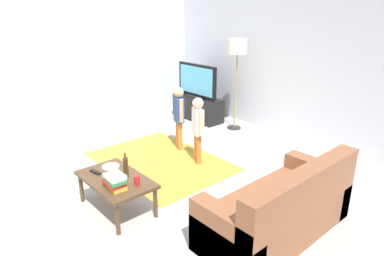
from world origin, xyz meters
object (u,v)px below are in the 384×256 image
Objects in this scene: tv_remote at (95,172)px; plate at (111,167)px; child_near_tv at (179,112)px; book_stack at (115,181)px; coffee_table at (116,182)px; couch at (283,212)px; tv at (197,81)px; soda_can at (137,180)px; tv_stand at (198,108)px; floor_lamp at (237,51)px; bottle at (126,167)px; child_center at (198,124)px.

plate is at bearing 83.65° from tv_remote.
child_near_tv reaches higher than plate.
book_stack is 1.70× the size of tv_remote.
couch is at bearing 33.32° from coffee_table.
tv is 9.17× the size of soda_can.
tv_stand is at bearing 90.00° from tv.
bottle is at bearing -70.87° from floor_lamp.
child_center is 1.76m from tv_remote.
floor_lamp reaches higher than tv_stand.
child_near_tv reaches higher than bottle.
couch is 1.65× the size of child_near_tv.
child_center is at bearing 107.41° from book_stack.
tv_stand is 3.47m from plate.
coffee_table is (0.33, -1.63, -0.27)m from child_center.
couch is 10.59× the size of tv_remote.
tv is 1.01× the size of child_near_tv.
couch reaches higher than soda_can.
tv reaches higher than plate.
child_center reaches higher than book_stack.
coffee_table is at bearing -61.34° from child_near_tv.
couch is at bearing 31.05° from bottle.
coffee_table is 4.55× the size of plate.
book_stack is 0.57m from plate.
floor_lamp is 14.83× the size of soda_can.
soda_can is 0.62m from plate.
tv reaches higher than child_center.
bottle is at bearing 3.27° from plate.
tv_stand is at bearing 150.34° from couch.
floor_lamp is 1.78× the size of coffee_table.
bottle is 0.42m from tv_remote.
soda_can is (-1.31, -0.97, 0.19)m from couch.
child_center reaches higher than tv_stand.
floor_lamp reaches higher than tv_remote.
tv is 3.93m from book_stack.
tv_stand is 0.67× the size of couch.
tv_stand reaches higher than coffee_table.
floor_lamp is 3.66m from tv_remote.
child_near_tv is 1.09× the size of coffee_table.
couch reaches higher than tv_remote.
floor_lamp is at bearing 10.38° from tv.
coffee_table is at bearing 150.24° from book_stack.
child_near_tv is 2.03m from coffee_table.
child_near_tv is (0.08, -1.51, -0.89)m from floor_lamp.
tv is at bearing 122.63° from coffee_table.
child_center reaches higher than couch.
tv_remote is at bearing -143.97° from bottle.
bottle reaches higher than book_stack.
couch reaches higher than book_stack.
soda_can is at bearing 17.35° from coffee_table.
couch is 2.07m from child_center.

